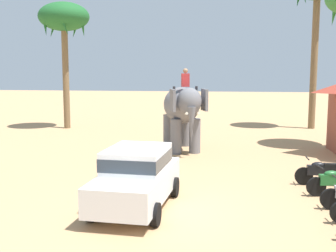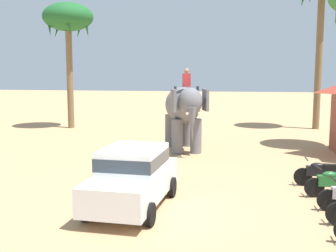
# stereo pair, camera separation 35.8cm
# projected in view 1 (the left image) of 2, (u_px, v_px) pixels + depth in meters

# --- Properties ---
(ground_plane) EXTENTS (120.00, 120.00, 0.00)m
(ground_plane) POSITION_uv_depth(u_px,v_px,m) (146.00, 209.00, 12.02)
(ground_plane) COLOR tan
(car_sedan_foreground) EXTENTS (2.12, 4.22, 1.70)m
(car_sedan_foreground) POSITION_uv_depth(u_px,v_px,m) (137.00, 175.00, 12.03)
(car_sedan_foreground) COLOR white
(car_sedan_foreground) RESTS_ON ground
(elephant_with_mahout) EXTENTS (2.57, 4.02, 3.88)m
(elephant_with_mahout) POSITION_uv_depth(u_px,v_px,m) (182.00, 109.00, 20.23)
(elephant_with_mahout) COLOR slate
(elephant_with_mahout) RESTS_ON ground
(motorcycle_far_in_row) EXTENTS (1.79, 0.56, 0.94)m
(motorcycle_far_in_row) POSITION_uv_depth(u_px,v_px,m) (336.00, 181.00, 13.17)
(motorcycle_far_in_row) COLOR black
(motorcycle_far_in_row) RESTS_ON ground
(motorcycle_end_of_row) EXTENTS (1.80, 0.55, 0.94)m
(motorcycle_end_of_row) POSITION_uv_depth(u_px,v_px,m) (322.00, 172.00, 14.35)
(motorcycle_end_of_row) COLOR black
(motorcycle_end_of_row) RESTS_ON ground
(palm_tree_near_hut) EXTENTS (3.20, 3.20, 8.01)m
(palm_tree_near_hut) POSITION_uv_depth(u_px,v_px,m) (64.00, 20.00, 27.18)
(palm_tree_near_hut) COLOR brown
(palm_tree_near_hut) RESTS_ON ground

